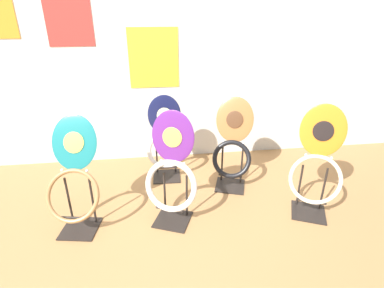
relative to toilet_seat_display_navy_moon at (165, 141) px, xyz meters
name	(u,v)px	position (x,y,z in m)	size (l,w,h in m)	color
wall_back	(133,43)	(-0.28, 0.52, 0.89)	(8.00, 0.07, 2.60)	silver
toilet_seat_display_navy_moon	(165,141)	(0.00, 0.00, 0.00)	(0.38, 0.29, 0.88)	black
toilet_seat_display_teal_sax	(74,183)	(-0.73, -0.69, 0.01)	(0.45, 0.45, 0.90)	black
toilet_seat_display_purple_note	(172,174)	(0.01, -0.71, 0.03)	(0.46, 0.37, 0.95)	black
toilet_seat_display_woodgrain	(233,148)	(0.63, -0.23, 0.00)	(0.45, 0.43, 0.87)	black
toilet_seat_display_orange_sun	(318,164)	(1.20, -0.75, 0.07)	(0.45, 0.37, 0.96)	black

